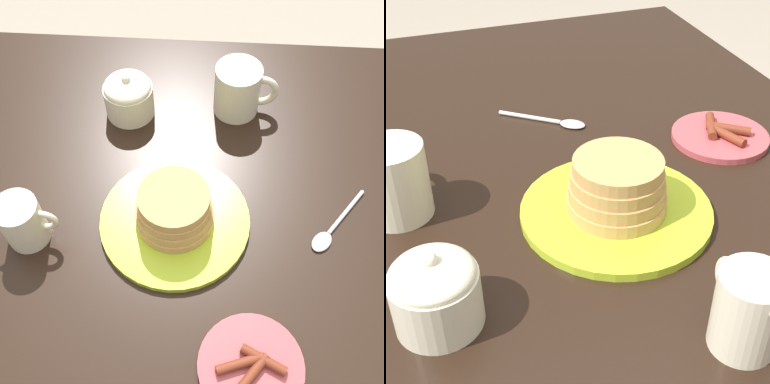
% 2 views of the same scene
% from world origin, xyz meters
% --- Properties ---
extents(ground_plane, '(8.00, 8.00, 0.00)m').
position_xyz_m(ground_plane, '(0.00, 0.00, 0.00)').
color(ground_plane, gray).
extents(dining_table, '(1.55, 0.90, 0.72)m').
position_xyz_m(dining_table, '(0.00, 0.00, 0.62)').
color(dining_table, black).
rests_on(dining_table, ground_plane).
extents(pancake_plate, '(0.25, 0.25, 0.09)m').
position_xyz_m(pancake_plate, '(0.03, -0.01, 0.75)').
color(pancake_plate, '#AAC628').
rests_on(pancake_plate, dining_table).
extents(side_plate_bacon, '(0.15, 0.15, 0.02)m').
position_xyz_m(side_plate_bacon, '(0.16, -0.24, 0.73)').
color(side_plate_bacon, '#B2474C').
rests_on(side_plate_bacon, dining_table).
extents(coffee_mug, '(0.12, 0.09, 0.10)m').
position_xyz_m(coffee_mug, '(0.14, 0.25, 0.77)').
color(coffee_mug, beige).
rests_on(coffee_mug, dining_table).
extents(creamer_pitcher, '(0.11, 0.07, 0.10)m').
position_xyz_m(creamer_pitcher, '(-0.20, -0.05, 0.77)').
color(creamer_pitcher, beige).
rests_on(creamer_pitcher, dining_table).
extents(sugar_bowl, '(0.09, 0.09, 0.09)m').
position_xyz_m(sugar_bowl, '(-0.07, 0.23, 0.76)').
color(sugar_bowl, beige).
rests_on(sugar_bowl, dining_table).
extents(spoon, '(0.11, 0.13, 0.01)m').
position_xyz_m(spoon, '(0.29, -0.02, 0.72)').
color(spoon, silver).
rests_on(spoon, dining_table).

